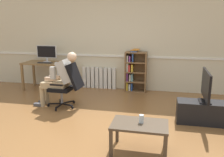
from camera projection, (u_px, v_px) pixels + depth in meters
ground_plane at (93, 127)px, 4.19m from camera, size 18.00×18.00×0.00m
back_wall at (121, 40)px, 6.40m from camera, size 12.00×0.13×2.70m
computer_desk at (48, 66)px, 6.50m from camera, size 1.31×0.66×0.76m
imac_monitor at (47, 52)px, 6.50m from camera, size 0.58×0.14×0.45m
keyboard at (45, 63)px, 6.34m from camera, size 0.41×0.12×0.02m
computer_mouse at (56, 63)px, 6.29m from camera, size 0.06×0.10×0.03m
bookshelf at (134, 71)px, 6.30m from camera, size 0.56×0.29×1.14m
radiator at (99, 78)px, 6.66m from camera, size 0.96×0.08×0.60m
office_chair at (67, 84)px, 5.09m from camera, size 0.79×0.61×0.98m
person_seated at (60, 78)px, 5.10m from camera, size 1.01×0.40×1.22m
tv_stand at (203, 112)px, 4.33m from camera, size 0.95×0.39×0.41m
tv_screen at (206, 86)px, 4.22m from camera, size 0.21×0.88×0.57m
coffee_table at (140, 127)px, 3.31m from camera, size 0.79×0.50×0.43m
drinking_glass at (141, 119)px, 3.31m from camera, size 0.07×0.07×0.12m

